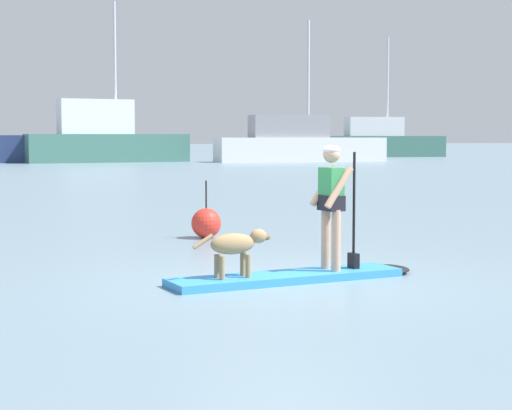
# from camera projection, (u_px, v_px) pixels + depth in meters

# --- Properties ---
(ground_plane) EXTENTS (400.00, 400.00, 0.00)m
(ground_plane) POSITION_uv_depth(u_px,v_px,m) (286.00, 281.00, 11.03)
(ground_plane) COLOR slate
(paddleboard) EXTENTS (3.42, 0.86, 0.10)m
(paddleboard) POSITION_uv_depth(u_px,v_px,m) (302.00, 276.00, 11.13)
(paddleboard) COLOR #338CD8
(paddleboard) RESTS_ON ground_plane
(person_paddler) EXTENTS (0.62, 0.49, 1.62)m
(person_paddler) POSITION_uv_depth(u_px,v_px,m) (332.00, 198.00, 11.25)
(person_paddler) COLOR tan
(person_paddler) RESTS_ON paddleboard
(dog) EXTENTS (1.05, 0.26, 0.59)m
(dog) POSITION_uv_depth(u_px,v_px,m) (236.00, 245.00, 10.68)
(dog) COLOR #997A51
(dog) RESTS_ON paddleboard
(moored_boat_far_port) EXTENTS (11.72, 2.84, 11.50)m
(moored_boat_far_port) POSITION_uv_depth(u_px,v_px,m) (104.00, 139.00, 62.43)
(moored_boat_far_port) COLOR #3F7266
(moored_boat_far_port) RESTS_ON ground_plane
(moored_boat_far_starboard) EXTENTS (12.85, 4.26, 10.38)m
(moored_boat_far_starboard) POSITION_uv_depth(u_px,v_px,m) (298.00, 144.00, 63.96)
(moored_boat_far_starboard) COLOR white
(moored_boat_far_starboard) RESTS_ON ground_plane
(moored_boat_outer) EXTENTS (11.65, 5.89, 10.93)m
(moored_boat_outer) POSITION_uv_depth(u_px,v_px,m) (380.00, 142.00, 79.69)
(moored_boat_outer) COLOR #3F7266
(moored_boat_outer) RESTS_ON ground_plane
(marker_buoy) EXTENTS (0.54, 0.54, 1.04)m
(marker_buoy) POSITION_uv_depth(u_px,v_px,m) (206.00, 223.00, 15.70)
(marker_buoy) COLOR red
(marker_buoy) RESTS_ON ground_plane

